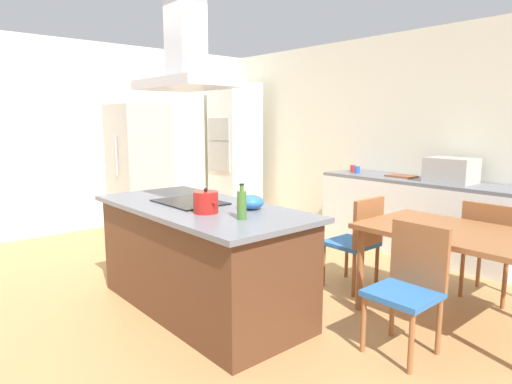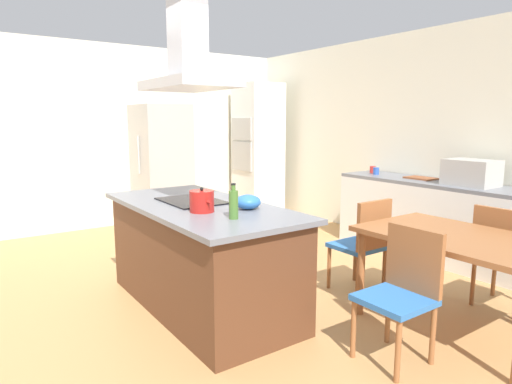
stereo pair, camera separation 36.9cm
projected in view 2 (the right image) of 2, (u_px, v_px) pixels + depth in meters
ground at (327, 272)px, 4.68m from camera, size 16.00×16.00×0.00m
wall_back at (432, 140)px, 5.46m from camera, size 7.20×0.10×2.70m
wall_left at (153, 136)px, 6.97m from camera, size 0.10×8.80×2.70m
kitchen_island at (201, 256)px, 3.76m from camera, size 2.06×0.96×0.90m
cooktop at (192, 201)px, 3.81m from camera, size 0.60×0.44×0.01m
tea_kettle at (202, 201)px, 3.37m from camera, size 0.24×0.19×0.19m
olive_oil_bottle at (234, 204)px, 3.13m from camera, size 0.07×0.07×0.26m
mixing_bowl at (248, 202)px, 3.48m from camera, size 0.21×0.21×0.11m
back_counter at (434, 220)px, 5.13m from camera, size 2.38×0.62×0.90m
countertop_microwave at (471, 173)px, 4.71m from camera, size 0.50×0.38×0.28m
coffee_mug_red at (373, 170)px, 5.86m from camera, size 0.08×0.08×0.09m
coffee_mug_blue at (376, 171)px, 5.69m from camera, size 0.08×0.08×0.09m
cutting_board at (421, 178)px, 5.28m from camera, size 0.34×0.24×0.02m
wall_oven_stack at (258, 149)px, 7.50m from camera, size 0.70×0.66×2.20m
refrigerator at (162, 166)px, 6.62m from camera, size 0.80×0.73×1.82m
dining_table at (460, 246)px, 3.28m from camera, size 1.40×0.90×0.75m
chair_at_left_end at (364, 240)px, 4.04m from camera, size 0.42×0.42×0.89m
chair_facing_back_wall at (503, 252)px, 3.68m from camera, size 0.42×0.42×0.89m
chair_facing_island at (403, 286)px, 2.93m from camera, size 0.42×0.42×0.89m
range_hood at (188, 58)px, 3.62m from camera, size 0.90×0.55×0.78m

